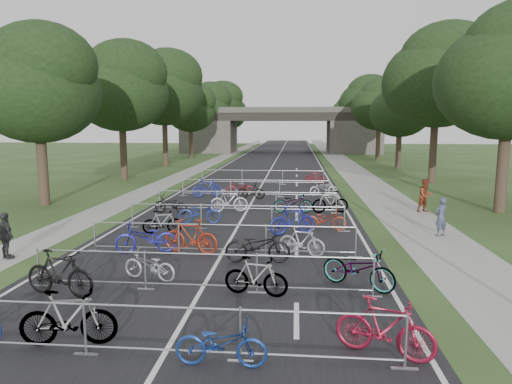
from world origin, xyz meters
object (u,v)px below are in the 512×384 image
Objects in this scene: pedestrian_b at (426,196)px; pedestrian_c at (6,236)px; bike_2 at (221,344)px; pedestrian_a at (441,217)px; overpass_bridge at (281,130)px; bike_1 at (68,318)px.

pedestrian_b reaches higher than pedestrian_c.
pedestrian_c is (-16.32, -9.74, -0.06)m from pedestrian_b.
bike_2 is 12.92m from pedestrian_a.
overpass_bridge is 64.77m from bike_1.
pedestrian_c is at bearing -96.88° from overpass_bridge.
overpass_bridge is 65.28m from bike_2.
overpass_bridge is at bearing 76.93° from pedestrian_b.
bike_1 is at bearing -91.80° from overpass_bridge.
pedestrian_b is at bearing -116.54° from pedestrian_c.
pedestrian_b reaches higher than bike_1.
pedestrian_a is at bearing -131.11° from pedestrian_c.
pedestrian_c is at bearing 32.59° from bike_1.
pedestrian_a reaches higher than bike_1.
bike_1 is 1.24× the size of pedestrian_a.
bike_2 is (3.23, -0.53, -0.13)m from bike_1.
bike_2 is 17.84m from pedestrian_b.
bike_1 is at bearing -149.74° from pedestrian_b.
overpass_bridge is 55.19m from pedestrian_a.
bike_1 is at bearing 81.26° from bike_2.
pedestrian_c reaches higher than bike_2.
pedestrian_c is at bearing -14.11° from pedestrian_a.
pedestrian_b is 19.01m from pedestrian_c.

